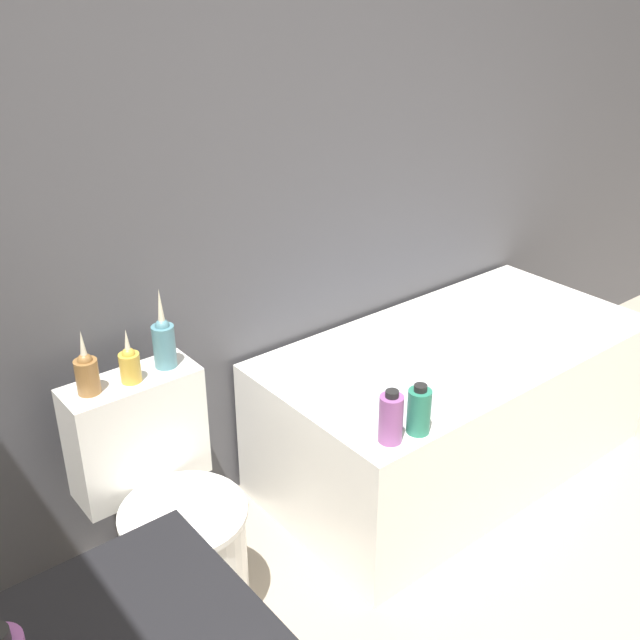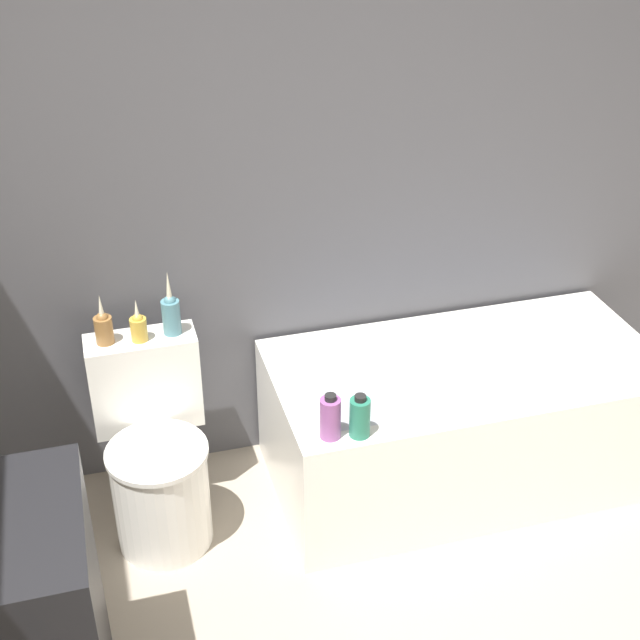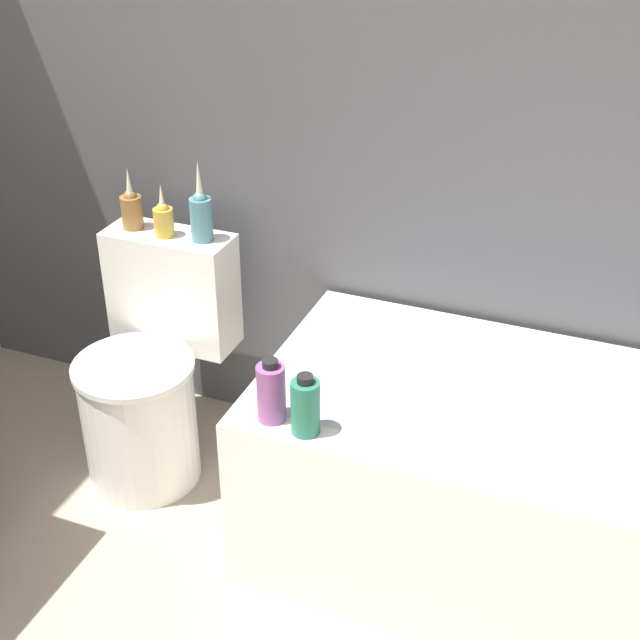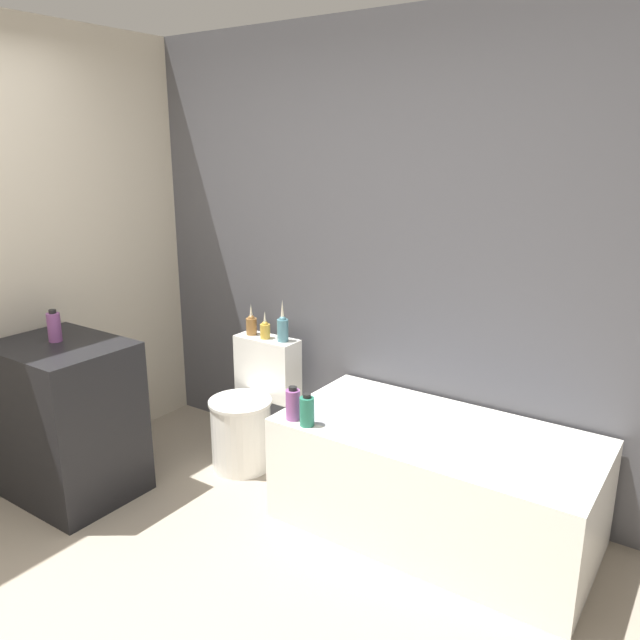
{
  "view_description": "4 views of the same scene",
  "coord_description": "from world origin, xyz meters",
  "px_view_note": "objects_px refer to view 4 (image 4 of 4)",
  "views": [
    {
      "loc": [
        -1.23,
        -0.04,
        1.91
      ],
      "look_at": [
        0.03,
        1.53,
        0.93
      ],
      "focal_mm": 42.0,
      "sensor_mm": 36.0,
      "label": 1
    },
    {
      "loc": [
        -0.58,
        -1.07,
        2.51
      ],
      "look_at": [
        0.14,
        1.49,
        0.94
      ],
      "focal_mm": 50.0,
      "sensor_mm": 36.0,
      "label": 2
    },
    {
      "loc": [
        0.93,
        -0.36,
        1.94
      ],
      "look_at": [
        0.19,
        1.49,
        0.77
      ],
      "focal_mm": 50.0,
      "sensor_mm": 36.0,
      "label": 3
    },
    {
      "loc": [
        1.91,
        -1.03,
        1.92
      ],
      "look_at": [
        0.13,
        1.55,
        1.04
      ],
      "focal_mm": 35.0,
      "sensor_mm": 36.0,
      "label": 4
    }
  ],
  "objects_px": {
    "vase_gold": "(251,324)",
    "vase_bronze": "(283,327)",
    "shampoo_bottle_tall": "(293,404)",
    "toilet": "(250,412)",
    "shampoo_bottle_short": "(307,411)",
    "bathtub": "(435,480)",
    "soap_bottle_glass": "(54,327)",
    "vase_silver": "(265,329)"
  },
  "relations": [
    {
      "from": "shampoo_bottle_tall",
      "to": "soap_bottle_glass",
      "type": "bearing_deg",
      "value": -158.54
    },
    {
      "from": "bathtub",
      "to": "shampoo_bottle_short",
      "type": "bearing_deg",
      "value": -149.62
    },
    {
      "from": "toilet",
      "to": "vase_silver",
      "type": "distance_m",
      "value": 0.52
    },
    {
      "from": "soap_bottle_glass",
      "to": "shampoo_bottle_tall",
      "type": "distance_m",
      "value": 1.38
    },
    {
      "from": "vase_gold",
      "to": "shampoo_bottle_short",
      "type": "relative_size",
      "value": 1.19
    },
    {
      "from": "vase_gold",
      "to": "vase_bronze",
      "type": "height_order",
      "value": "vase_bronze"
    },
    {
      "from": "bathtub",
      "to": "shampoo_bottle_tall",
      "type": "distance_m",
      "value": 0.81
    },
    {
      "from": "toilet",
      "to": "shampoo_bottle_short",
      "type": "height_order",
      "value": "toilet"
    },
    {
      "from": "shampoo_bottle_tall",
      "to": "shampoo_bottle_short",
      "type": "relative_size",
      "value": 1.05
    },
    {
      "from": "bathtub",
      "to": "vase_gold",
      "type": "bearing_deg",
      "value": 171.24
    },
    {
      "from": "soap_bottle_glass",
      "to": "shampoo_bottle_short",
      "type": "bearing_deg",
      "value": 19.25
    },
    {
      "from": "toilet",
      "to": "vase_gold",
      "type": "height_order",
      "value": "vase_gold"
    },
    {
      "from": "vase_silver",
      "to": "vase_bronze",
      "type": "distance_m",
      "value": 0.13
    },
    {
      "from": "bathtub",
      "to": "toilet",
      "type": "bearing_deg",
      "value": 178.69
    },
    {
      "from": "vase_gold",
      "to": "vase_bronze",
      "type": "relative_size",
      "value": 0.77
    },
    {
      "from": "vase_bronze",
      "to": "shampoo_bottle_short",
      "type": "distance_m",
      "value": 0.81
    },
    {
      "from": "vase_gold",
      "to": "shampoo_bottle_tall",
      "type": "xyz_separation_m",
      "value": [
        0.72,
        -0.52,
        -0.19
      ]
    },
    {
      "from": "bathtub",
      "to": "toilet",
      "type": "distance_m",
      "value": 1.25
    },
    {
      "from": "bathtub",
      "to": "vase_silver",
      "type": "distance_m",
      "value": 1.38
    },
    {
      "from": "toilet",
      "to": "vase_silver",
      "type": "height_order",
      "value": "vase_silver"
    },
    {
      "from": "vase_gold",
      "to": "shampoo_bottle_tall",
      "type": "relative_size",
      "value": 1.13
    },
    {
      "from": "soap_bottle_glass",
      "to": "vase_silver",
      "type": "distance_m",
      "value": 1.2
    },
    {
      "from": "soap_bottle_glass",
      "to": "vase_gold",
      "type": "distance_m",
      "value": 1.15
    },
    {
      "from": "bathtub",
      "to": "soap_bottle_glass",
      "type": "distance_m",
      "value": 2.18
    },
    {
      "from": "bathtub",
      "to": "vase_silver",
      "type": "bearing_deg",
      "value": 171.13
    },
    {
      "from": "vase_bronze",
      "to": "shampoo_bottle_short",
      "type": "height_order",
      "value": "vase_bronze"
    },
    {
      "from": "toilet",
      "to": "vase_gold",
      "type": "bearing_deg",
      "value": 124.14
    },
    {
      "from": "toilet",
      "to": "shampoo_bottle_tall",
      "type": "relative_size",
      "value": 4.29
    },
    {
      "from": "vase_gold",
      "to": "bathtub",
      "type": "bearing_deg",
      "value": -8.76
    },
    {
      "from": "bathtub",
      "to": "soap_bottle_glass",
      "type": "height_order",
      "value": "soap_bottle_glass"
    },
    {
      "from": "bathtub",
      "to": "vase_gold",
      "type": "relative_size",
      "value": 7.76
    },
    {
      "from": "toilet",
      "to": "soap_bottle_glass",
      "type": "bearing_deg",
      "value": -128.36
    },
    {
      "from": "soap_bottle_glass",
      "to": "vase_gold",
      "type": "height_order",
      "value": "soap_bottle_glass"
    },
    {
      "from": "vase_bronze",
      "to": "shampoo_bottle_tall",
      "type": "relative_size",
      "value": 1.46
    },
    {
      "from": "vase_silver",
      "to": "shampoo_bottle_short",
      "type": "height_order",
      "value": "vase_silver"
    },
    {
      "from": "soap_bottle_glass",
      "to": "shampoo_bottle_short",
      "type": "relative_size",
      "value": 1.05
    },
    {
      "from": "soap_bottle_glass",
      "to": "vase_bronze",
      "type": "bearing_deg",
      "value": 52.4
    },
    {
      "from": "bathtub",
      "to": "shampoo_bottle_tall",
      "type": "xyz_separation_m",
      "value": [
        -0.66,
        -0.31,
        0.36
      ]
    },
    {
      "from": "vase_gold",
      "to": "shampoo_bottle_tall",
      "type": "distance_m",
      "value": 0.9
    },
    {
      "from": "vase_gold",
      "to": "shampoo_bottle_tall",
      "type": "height_order",
      "value": "vase_gold"
    },
    {
      "from": "bathtub",
      "to": "vase_silver",
      "type": "relative_size",
      "value": 9.03
    },
    {
      "from": "shampoo_bottle_short",
      "to": "vase_silver",
      "type": "bearing_deg",
      "value": 142.96
    }
  ]
}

